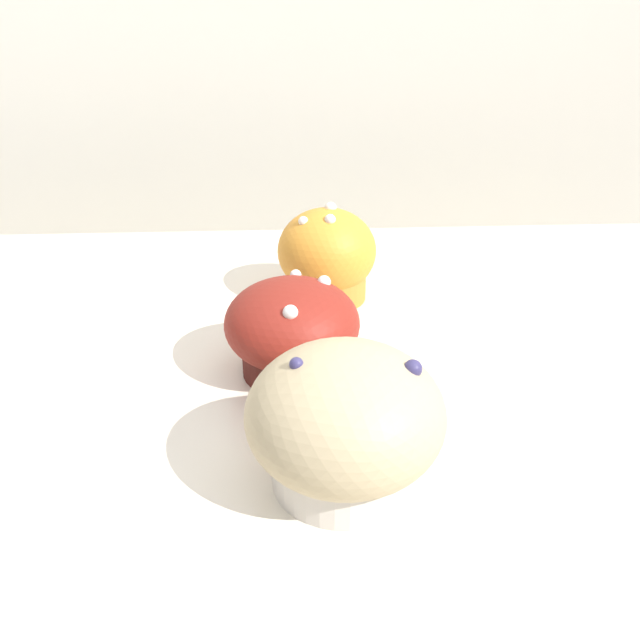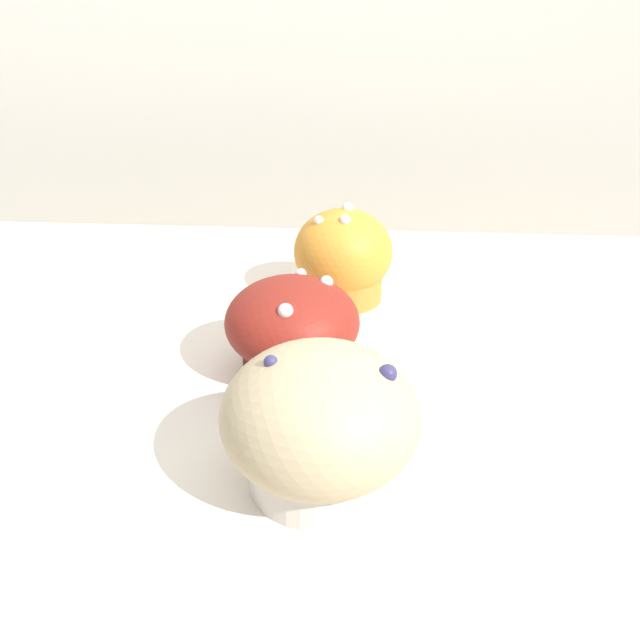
% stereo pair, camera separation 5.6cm
% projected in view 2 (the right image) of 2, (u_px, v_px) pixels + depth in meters
% --- Properties ---
extents(wall_back, '(3.20, 0.10, 1.80)m').
position_uv_depth(wall_back, '(293.00, 183.00, 1.12)').
color(wall_back, beige).
rests_on(wall_back, ground).
extents(muffin_front_center, '(0.09, 0.09, 0.09)m').
position_uv_depth(muffin_front_center, '(343.00, 258.00, 0.68)').
color(muffin_front_center, '#C57E30').
rests_on(muffin_front_center, display_counter).
extents(muffin_back_left, '(0.10, 0.10, 0.07)m').
position_uv_depth(muffin_back_left, '(292.00, 328.00, 0.57)').
color(muffin_back_left, '#4D1B15').
rests_on(muffin_back_left, display_counter).
extents(muffin_back_right, '(0.12, 0.12, 0.09)m').
position_uv_depth(muffin_back_right, '(320.00, 424.00, 0.45)').
color(muffin_back_right, silver).
rests_on(muffin_back_right, display_counter).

